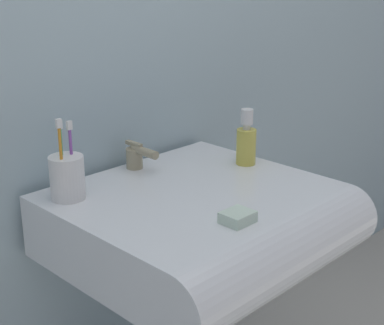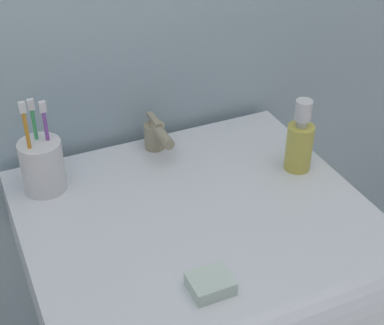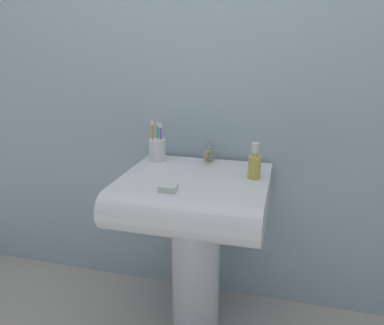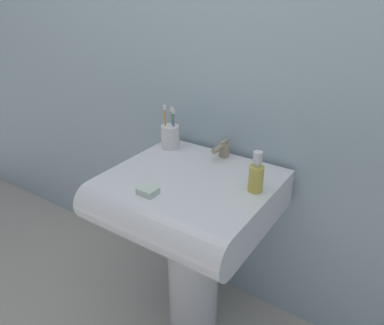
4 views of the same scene
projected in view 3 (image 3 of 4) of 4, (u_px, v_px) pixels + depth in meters
The scene contains 8 objects.
ground_plane at pixel (195, 322), 1.80m from camera, with size 6.00×6.00×0.00m, color #ADA89E.
wall_back at pixel (212, 62), 1.72m from camera, with size 5.00×0.05×2.40m, color #9EB7C1.
sink_pedestal at pixel (196, 268), 1.71m from camera, with size 0.22×0.22×0.60m, color white.
sink_basin at pixel (192, 197), 1.54m from camera, with size 0.61×0.58×0.15m.
faucet at pixel (208, 154), 1.75m from camera, with size 0.04×0.11×0.07m.
toothbrush_cup at pixel (157, 150), 1.77m from camera, with size 0.08×0.08×0.19m.
soap_bottle at pixel (255, 164), 1.53m from camera, with size 0.05×0.05×0.15m.
bar_soap at pixel (168, 188), 1.40m from camera, with size 0.06×0.06×0.02m, color silver.
Camera 3 is at (0.36, -1.44, 1.28)m, focal length 35.00 mm.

